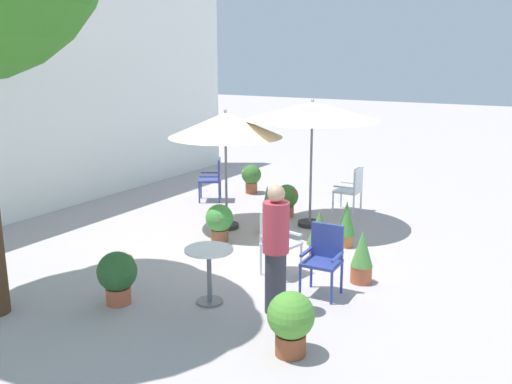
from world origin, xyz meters
name	(u,v)px	position (x,y,z in m)	size (l,w,h in m)	color
ground_plane	(255,238)	(0.00, 0.00, 0.00)	(60.00, 60.00, 0.00)	#AFA4A4
villa_facade	(63,95)	(0.00, 4.56, 2.29)	(10.75, 0.30, 4.59)	white
patio_umbrella_0	(225,126)	(0.26, 0.77, 1.87)	(2.02, 2.02, 2.17)	#2D2D2D
patio_umbrella_1	(312,112)	(1.16, -0.49, 2.10)	(2.40, 2.40, 2.34)	#2D2D2D
cafe_table_0	(209,266)	(-2.51, -0.80, 0.50)	(0.61, 0.61, 0.73)	white
patio_chair_0	(214,177)	(1.77, 2.09, 0.53)	(0.63, 0.63, 0.93)	#36418F
patio_chair_1	(352,187)	(2.44, -0.80, 0.51)	(0.48, 0.48, 0.92)	white
patio_chair_2	(324,255)	(-1.50, -1.93, 0.54)	(0.45, 0.49, 0.93)	#303F8F
patio_chair_3	(277,237)	(-1.19, -1.06, 0.54)	(0.55, 0.52, 0.94)	silver
potted_plant_0	(347,223)	(0.40, -1.50, 0.41)	(0.29, 0.29, 0.77)	#C8723A
potted_plant_1	(117,275)	(-3.11, 0.19, 0.39)	(0.54, 0.51, 0.69)	#BB5F3D
potted_plant_2	(287,198)	(1.48, 0.16, 0.36)	(0.46, 0.46, 0.64)	#BB5E41
potted_plant_3	(362,257)	(-0.90, -2.24, 0.38)	(0.31, 0.31, 0.75)	#BC5C3A
potted_plant_4	(319,232)	(-0.30, -1.32, 0.41)	(0.39, 0.39, 0.76)	#B04C2A
potted_plant_5	(267,210)	(0.36, -0.03, 0.42)	(0.28, 0.28, 0.88)	#BF6347
potted_plant_6	(251,176)	(2.77, 1.75, 0.39)	(0.45, 0.45, 0.66)	#995133
potted_plant_7	(220,221)	(-0.42, 0.46, 0.36)	(0.47, 0.47, 0.64)	brown
potted_plant_8	(291,320)	(-3.12, -2.27, 0.39)	(0.50, 0.50, 0.70)	brown
standing_person	(276,248)	(-2.32, -1.65, 0.83)	(0.45, 0.45, 1.61)	#33333D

